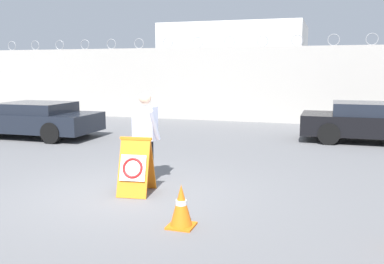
{
  "coord_description": "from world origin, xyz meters",
  "views": [
    {
      "loc": [
        3.47,
        -7.02,
        2.3
      ],
      "look_at": [
        0.43,
        2.41,
        0.81
      ],
      "focal_mm": 40.0,
      "sensor_mm": 36.0,
      "label": 1
    }
  ],
  "objects": [
    {
      "name": "traffic_cone_near",
      "position": [
        1.49,
        -1.39,
        0.31
      ],
      "size": [
        0.38,
        0.38,
        0.64
      ],
      "color": "orange",
      "rests_on": "ground_plane"
    },
    {
      "name": "parked_car_front_coupe",
      "position": [
        -5.92,
        4.8,
        0.6
      ],
      "size": [
        4.49,
        2.08,
        1.16
      ],
      "rotation": [
        0.0,
        0.0,
        3.16
      ],
      "color": "black",
      "rests_on": "ground_plane"
    },
    {
      "name": "perimeter_wall",
      "position": [
        0.0,
        11.15,
        1.59
      ],
      "size": [
        36.0,
        0.3,
        3.62
      ],
      "color": "#ADA8A0",
      "rests_on": "ground_plane"
    },
    {
      "name": "ground_plane",
      "position": [
        0.0,
        0.0,
        0.0
      ],
      "size": [
        90.0,
        90.0,
        0.0
      ],
      "primitive_type": "plane",
      "color": "slate"
    },
    {
      "name": "security_guard",
      "position": [
        -0.0,
        0.72,
        1.02
      ],
      "size": [
        0.65,
        0.47,
        1.82
      ],
      "rotation": [
        0.0,
        0.0,
        -0.16
      ],
      "color": "black",
      "rests_on": "ground_plane"
    },
    {
      "name": "parked_car_far_side",
      "position": [
        4.84,
        7.19,
        0.63
      ],
      "size": [
        4.47,
        1.97,
        1.23
      ],
      "rotation": [
        0.0,
        0.0,
        0.0
      ],
      "color": "black",
      "rests_on": "ground_plane"
    },
    {
      "name": "barricade_sign",
      "position": [
        0.15,
        -0.07,
        0.52
      ],
      "size": [
        0.65,
        0.8,
        1.06
      ],
      "rotation": [
        0.0,
        0.0,
        0.13
      ],
      "color": "orange",
      "rests_on": "ground_plane"
    },
    {
      "name": "building_block",
      "position": [
        -1.4,
        15.74,
        2.25
      ],
      "size": [
        7.12,
        5.15,
        4.51
      ],
      "color": "silver",
      "rests_on": "ground_plane"
    }
  ]
}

